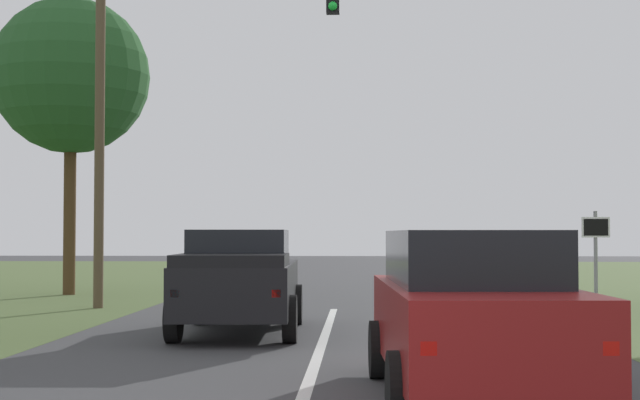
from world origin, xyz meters
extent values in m
plane|color=#424244|center=(0.00, 9.12, 0.00)|extent=(120.00, 120.00, 0.00)
cube|color=maroon|center=(1.86, 4.20, 0.81)|extent=(2.08, 4.89, 0.89)
cube|color=black|center=(1.85, 4.44, 1.55)|extent=(1.77, 3.05, 0.60)
cube|color=red|center=(1.20, 1.79, 0.85)|extent=(0.14, 0.07, 0.12)
cube|color=red|center=(2.73, 1.86, 0.85)|extent=(0.14, 0.07, 0.12)
cylinder|color=black|center=(0.86, 5.64, 0.36)|extent=(0.26, 0.73, 0.72)
cylinder|color=black|center=(2.72, 5.73, 0.36)|extent=(0.26, 0.73, 0.72)
cylinder|color=black|center=(0.99, 2.66, 0.36)|extent=(0.26, 0.73, 0.72)
cylinder|color=black|center=(2.85, 2.75, 0.36)|extent=(0.26, 0.73, 0.72)
cube|color=black|center=(-1.55, 10.82, 0.84)|extent=(2.10, 5.10, 0.87)
cube|color=black|center=(-1.55, 10.57, 1.58)|extent=(1.76, 1.97, 0.61)
cube|color=black|center=(-1.50, 9.26, 1.37)|extent=(1.90, 1.98, 0.20)
cube|color=red|center=(-2.26, 8.31, 0.88)|extent=(0.14, 0.06, 0.12)
cube|color=red|center=(-0.68, 8.37, 0.88)|extent=(0.14, 0.06, 0.12)
cylinder|color=black|center=(-2.57, 12.35, 0.40)|extent=(0.26, 0.81, 0.80)
cylinder|color=black|center=(-0.65, 12.42, 0.40)|extent=(0.26, 0.81, 0.80)
cylinder|color=black|center=(-2.46, 9.23, 0.40)|extent=(0.26, 0.81, 0.80)
cylinder|color=black|center=(-0.54, 9.30, 0.40)|extent=(0.26, 0.81, 0.80)
cylinder|color=brown|center=(-5.74, 16.29, 4.38)|extent=(0.24, 0.24, 8.76)
sphere|color=#1ED83F|center=(-0.02, 16.14, 7.31)|extent=(0.22, 0.22, 0.22)
cylinder|color=gray|center=(5.70, 14.17, 1.15)|extent=(0.08, 0.08, 2.30)
cube|color=white|center=(5.70, 14.14, 1.95)|extent=(0.60, 0.03, 0.44)
cube|color=black|center=(5.70, 14.12, 1.95)|extent=(0.52, 0.01, 0.36)
cylinder|color=#4C351E|center=(-8.00, 21.14, 2.39)|extent=(0.36, 0.36, 4.79)
sphere|color=#265527|center=(-8.00, 21.14, 6.54)|extent=(4.66, 4.66, 4.66)
camera|label=1|loc=(0.63, -6.06, 1.81)|focal=52.07mm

